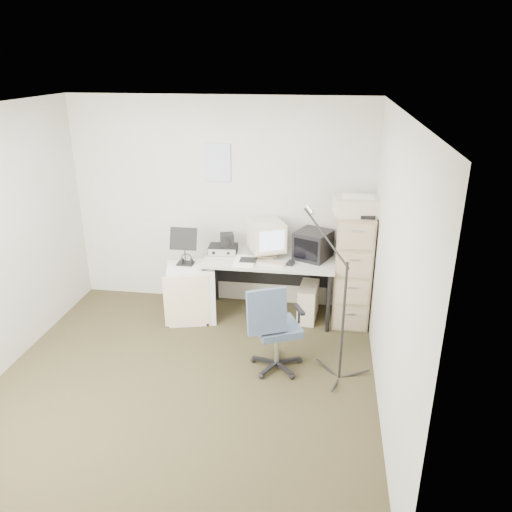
# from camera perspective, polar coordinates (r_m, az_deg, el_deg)

# --- Properties ---
(floor) EXTENTS (3.60, 3.60, 0.01)m
(floor) POSITION_cam_1_polar(r_m,az_deg,el_deg) (4.95, -8.17, -14.08)
(floor) COLOR #363221
(floor) RESTS_ON ground
(ceiling) EXTENTS (3.60, 3.60, 0.01)m
(ceiling) POSITION_cam_1_polar(r_m,az_deg,el_deg) (4.05, -10.12, 16.08)
(ceiling) COLOR white
(ceiling) RESTS_ON ground
(wall_back) EXTENTS (3.60, 0.02, 2.50)m
(wall_back) POSITION_cam_1_polar(r_m,az_deg,el_deg) (5.99, -4.04, 5.94)
(wall_back) COLOR silver
(wall_back) RESTS_ON ground
(wall_front) EXTENTS (3.60, 0.02, 2.50)m
(wall_front) POSITION_cam_1_polar(r_m,az_deg,el_deg) (2.89, -19.73, -14.03)
(wall_front) COLOR silver
(wall_front) RESTS_ON ground
(wall_right) EXTENTS (0.02, 3.60, 2.50)m
(wall_right) POSITION_cam_1_polar(r_m,az_deg,el_deg) (4.20, 15.17, -1.88)
(wall_right) COLOR silver
(wall_right) RESTS_ON ground
(wall_calendar) EXTENTS (0.30, 0.02, 0.44)m
(wall_calendar) POSITION_cam_1_polar(r_m,az_deg,el_deg) (5.87, -4.39, 10.62)
(wall_calendar) COLOR white
(wall_calendar) RESTS_ON wall_back
(filing_cabinet) EXTENTS (0.40, 0.60, 1.30)m
(filing_cabinet) POSITION_cam_1_polar(r_m,az_deg,el_deg) (5.77, 10.96, -1.39)
(filing_cabinet) COLOR gray
(filing_cabinet) RESTS_ON floor
(printer) EXTENTS (0.53, 0.39, 0.19)m
(printer) POSITION_cam_1_polar(r_m,az_deg,el_deg) (5.48, 11.53, 5.60)
(printer) COLOR beige
(printer) RESTS_ON filing_cabinet
(desk) EXTENTS (1.50, 0.70, 0.73)m
(desk) POSITION_cam_1_polar(r_m,az_deg,el_deg) (5.88, 1.49, -3.55)
(desk) COLOR silver
(desk) RESTS_ON floor
(crt_monitor) EXTENTS (0.50, 0.51, 0.41)m
(crt_monitor) POSITION_cam_1_polar(r_m,az_deg,el_deg) (5.74, 1.21, 1.95)
(crt_monitor) COLOR beige
(crt_monitor) RESTS_ON desk
(crt_tv) EXTENTS (0.47, 0.48, 0.32)m
(crt_tv) POSITION_cam_1_polar(r_m,az_deg,el_deg) (5.72, 6.55, 1.30)
(crt_tv) COLOR black
(crt_tv) RESTS_ON desk
(desk_speaker) EXTENTS (0.09, 0.09, 0.14)m
(desk_speaker) POSITION_cam_1_polar(r_m,az_deg,el_deg) (5.77, 4.69, 0.57)
(desk_speaker) COLOR beige
(desk_speaker) RESTS_ON desk
(keyboard) EXTENTS (0.44, 0.22, 0.02)m
(keyboard) POSITION_cam_1_polar(r_m,az_deg,el_deg) (5.58, 1.32, -0.75)
(keyboard) COLOR beige
(keyboard) RESTS_ON desk
(mouse) EXTENTS (0.09, 0.13, 0.03)m
(mouse) POSITION_cam_1_polar(r_m,az_deg,el_deg) (5.57, 4.00, -0.80)
(mouse) COLOR black
(mouse) RESTS_ON desk
(radio_receiver) EXTENTS (0.35, 0.26, 0.09)m
(radio_receiver) POSITION_cam_1_polar(r_m,az_deg,el_deg) (5.88, -3.77, 0.77)
(radio_receiver) COLOR black
(radio_receiver) RESTS_ON desk
(radio_speaker) EXTENTS (0.18, 0.18, 0.15)m
(radio_speaker) POSITION_cam_1_polar(r_m,az_deg,el_deg) (5.83, -3.32, 1.89)
(radio_speaker) COLOR black
(radio_speaker) RESTS_ON radio_receiver
(papers) EXTENTS (0.24, 0.32, 0.02)m
(papers) POSITION_cam_1_polar(r_m,az_deg,el_deg) (5.63, -1.29, -0.57)
(papers) COLOR white
(papers) RESTS_ON desk
(pc_tower) EXTENTS (0.24, 0.47, 0.42)m
(pc_tower) POSITION_cam_1_polar(r_m,az_deg,el_deg) (5.90, 5.98, -5.24)
(pc_tower) COLOR beige
(pc_tower) RESTS_ON floor
(office_chair) EXTENTS (0.71, 0.71, 0.92)m
(office_chair) POSITION_cam_1_polar(r_m,az_deg,el_deg) (4.87, 2.44, -8.03)
(office_chair) COLOR #3F4E60
(office_chair) RESTS_ON floor
(side_cart) EXTENTS (0.63, 0.55, 0.67)m
(side_cart) POSITION_cam_1_polar(r_m,az_deg,el_deg) (5.86, -7.34, -4.17)
(side_cart) COLOR silver
(side_cart) RESTS_ON floor
(music_stand) EXTENTS (0.35, 0.27, 0.45)m
(music_stand) POSITION_cam_1_polar(r_m,az_deg,el_deg) (5.71, -8.17, 1.18)
(music_stand) COLOR black
(music_stand) RESTS_ON side_cart
(headphones) EXTENTS (0.17, 0.17, 0.03)m
(headphones) POSITION_cam_1_polar(r_m,az_deg,el_deg) (5.76, -7.92, -0.58)
(headphones) COLOR black
(headphones) RESTS_ON side_cart
(mic_stand) EXTENTS (0.03, 0.03, 1.58)m
(mic_stand) POSITION_cam_1_polar(r_m,az_deg,el_deg) (4.62, 10.07, -5.47)
(mic_stand) COLOR black
(mic_stand) RESTS_ON floor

